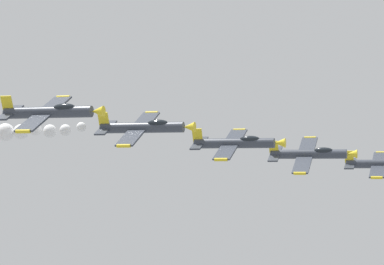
# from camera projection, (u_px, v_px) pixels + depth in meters

# --- Properties ---
(airplane_lead) EXTENTS (9.10, 10.35, 3.64)m
(airplane_lead) POSITION_uv_depth(u_px,v_px,m) (384.00, 164.00, 106.30)
(airplane_lead) COLOR #333842
(airplane_left_inner) EXTENTS (8.60, 10.35, 4.82)m
(airplane_left_inner) POSITION_uv_depth(u_px,v_px,m) (310.00, 154.00, 99.85)
(airplane_left_inner) COLOR #333842
(airplane_right_inner) EXTENTS (8.98, 10.35, 3.95)m
(airplane_right_inner) POSITION_uv_depth(u_px,v_px,m) (236.00, 143.00, 92.71)
(airplane_right_inner) COLOR #333842
(airplane_left_outer) EXTENTS (8.86, 10.35, 4.26)m
(airplane_left_outer) POSITION_uv_depth(u_px,v_px,m) (143.00, 127.00, 86.93)
(airplane_left_outer) COLOR #333842
(smoke_trail_left_outer) EXTENTS (2.22, 12.48, 2.14)m
(smoke_trail_left_outer) POSITION_uv_depth(u_px,v_px,m) (18.00, 132.00, 91.46)
(smoke_trail_left_outer) COLOR white
(airplane_right_outer) EXTENTS (8.87, 10.35, 4.25)m
(airplane_right_outer) POSITION_uv_depth(u_px,v_px,m) (49.00, 112.00, 79.90)
(airplane_right_outer) COLOR #333842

